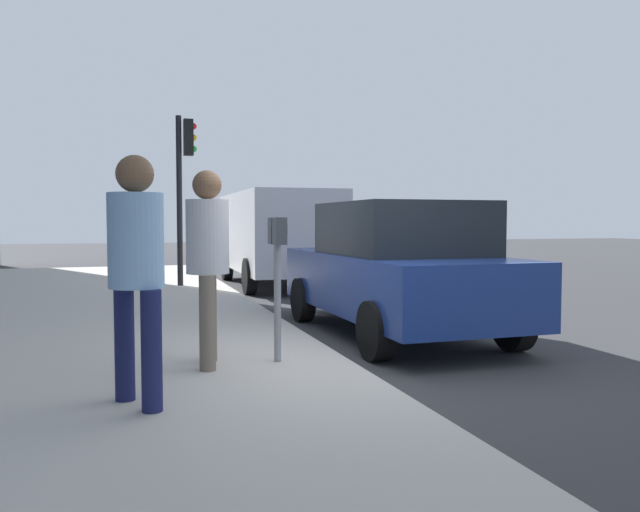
{
  "coord_description": "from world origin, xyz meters",
  "views": [
    {
      "loc": [
        -6.09,
        2.13,
        1.52
      ],
      "look_at": [
        -0.4,
        0.35,
        1.19
      ],
      "focal_mm": 35.4,
      "sensor_mm": 36.0,
      "label": 1
    }
  ],
  "objects_px": {
    "parked_van_far": "(277,233)",
    "traffic_signal": "(184,172)",
    "pedestrian_bystander": "(136,257)",
    "parking_meter": "(277,258)",
    "pedestrian_at_meter": "(208,250)",
    "parked_sedan_near": "(397,268)"
  },
  "relations": [
    {
      "from": "parked_van_far",
      "to": "traffic_signal",
      "type": "height_order",
      "value": "traffic_signal"
    },
    {
      "from": "pedestrian_bystander",
      "to": "parking_meter",
      "type": "bearing_deg",
      "value": 13.08
    },
    {
      "from": "parking_meter",
      "to": "pedestrian_at_meter",
      "type": "xyz_separation_m",
      "value": [
        0.02,
        0.67,
        0.09
      ]
    },
    {
      "from": "parking_meter",
      "to": "traffic_signal",
      "type": "distance_m",
      "value": 7.87
    },
    {
      "from": "pedestrian_at_meter",
      "to": "pedestrian_bystander",
      "type": "distance_m",
      "value": 1.34
    },
    {
      "from": "parked_van_far",
      "to": "traffic_signal",
      "type": "xyz_separation_m",
      "value": [
        -0.85,
        2.22,
        1.32
      ]
    },
    {
      "from": "parking_meter",
      "to": "parked_sedan_near",
      "type": "bearing_deg",
      "value": -49.87
    },
    {
      "from": "traffic_signal",
      "to": "pedestrian_at_meter",
      "type": "bearing_deg",
      "value": 176.3
    },
    {
      "from": "pedestrian_bystander",
      "to": "parked_van_far",
      "type": "bearing_deg",
      "value": 43.51
    },
    {
      "from": "pedestrian_bystander",
      "to": "parked_sedan_near",
      "type": "relative_size",
      "value": 0.42
    },
    {
      "from": "pedestrian_at_meter",
      "to": "traffic_signal",
      "type": "height_order",
      "value": "traffic_signal"
    },
    {
      "from": "parked_sedan_near",
      "to": "traffic_signal",
      "type": "relative_size",
      "value": 1.23
    },
    {
      "from": "parking_meter",
      "to": "pedestrian_bystander",
      "type": "relative_size",
      "value": 0.76
    },
    {
      "from": "pedestrian_bystander",
      "to": "parked_van_far",
      "type": "distance_m",
      "value": 10.3
    },
    {
      "from": "parked_sedan_near",
      "to": "traffic_signal",
      "type": "distance_m",
      "value": 6.63
    },
    {
      "from": "pedestrian_at_meter",
      "to": "pedestrian_bystander",
      "type": "relative_size",
      "value": 1.0
    },
    {
      "from": "traffic_signal",
      "to": "pedestrian_bystander",
      "type": "bearing_deg",
      "value": 172.5
    },
    {
      "from": "pedestrian_bystander",
      "to": "traffic_signal",
      "type": "bearing_deg",
      "value": 55.22
    },
    {
      "from": "parked_sedan_near",
      "to": "parked_van_far",
      "type": "xyz_separation_m",
      "value": [
        6.86,
        0.0,
        0.36
      ]
    },
    {
      "from": "parking_meter",
      "to": "parked_sedan_near",
      "type": "xyz_separation_m",
      "value": [
        1.73,
        -2.05,
        -0.27
      ]
    },
    {
      "from": "pedestrian_bystander",
      "to": "parked_sedan_near",
      "type": "xyz_separation_m",
      "value": [
        2.87,
        -3.39,
        -0.37
      ]
    },
    {
      "from": "pedestrian_at_meter",
      "to": "parked_van_far",
      "type": "relative_size",
      "value": 0.35
    }
  ]
}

